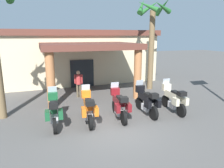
% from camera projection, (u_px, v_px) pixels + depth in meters
% --- Properties ---
extents(ground_plane, '(80.00, 80.00, 0.00)m').
position_uv_depth(ground_plane, '(117.00, 129.00, 8.90)').
color(ground_plane, '#514F4C').
extents(motel_building, '(13.74, 10.97, 4.34)m').
position_uv_depth(motel_building, '(75.00, 55.00, 18.34)').
color(motel_building, beige).
rests_on(motel_building, ground_plane).
extents(motorcycle_green, '(0.71, 2.21, 1.61)m').
position_uv_depth(motorcycle_green, '(54.00, 111.00, 9.06)').
color(motorcycle_green, black).
rests_on(motorcycle_green, ground_plane).
extents(motorcycle_orange, '(0.74, 2.21, 1.61)m').
position_uv_depth(motorcycle_orange, '(88.00, 108.00, 9.42)').
color(motorcycle_orange, black).
rests_on(motorcycle_orange, ground_plane).
extents(motorcycle_maroon, '(0.73, 2.21, 1.61)m').
position_uv_depth(motorcycle_maroon, '(119.00, 105.00, 9.88)').
color(motorcycle_maroon, black).
rests_on(motorcycle_maroon, ground_plane).
extents(motorcycle_black, '(0.70, 2.21, 1.61)m').
position_uv_depth(motorcycle_black, '(147.00, 101.00, 10.43)').
color(motorcycle_black, black).
rests_on(motorcycle_black, ground_plane).
extents(motorcycle_cream, '(0.73, 2.21, 1.61)m').
position_uv_depth(motorcycle_cream, '(174.00, 99.00, 10.79)').
color(motorcycle_cream, black).
rests_on(motorcycle_cream, ground_plane).
extents(pedestrian, '(0.52, 0.32, 1.74)m').
position_uv_depth(pedestrian, '(79.00, 82.00, 13.29)').
color(pedestrian, brown).
rests_on(pedestrian, ground_plane).
extents(palm_tree_near_portico, '(2.40, 2.41, 6.54)m').
position_uv_depth(palm_tree_near_portico, '(152.00, 28.00, 14.70)').
color(palm_tree_near_portico, brown).
rests_on(palm_tree_near_portico, ground_plane).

